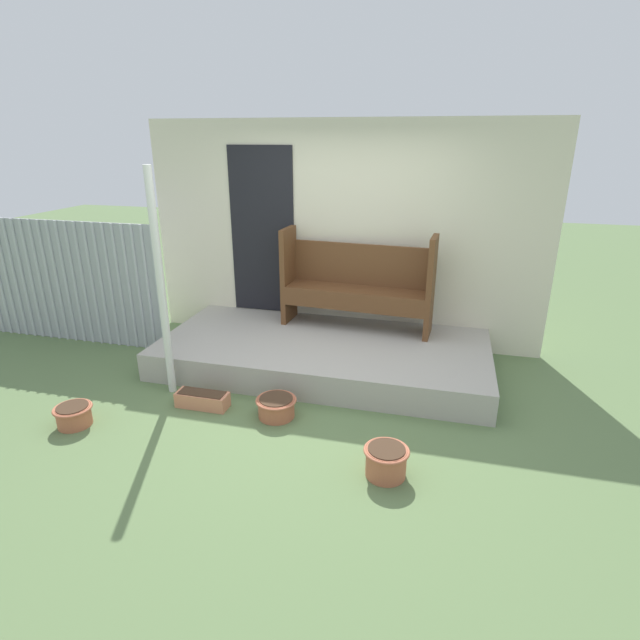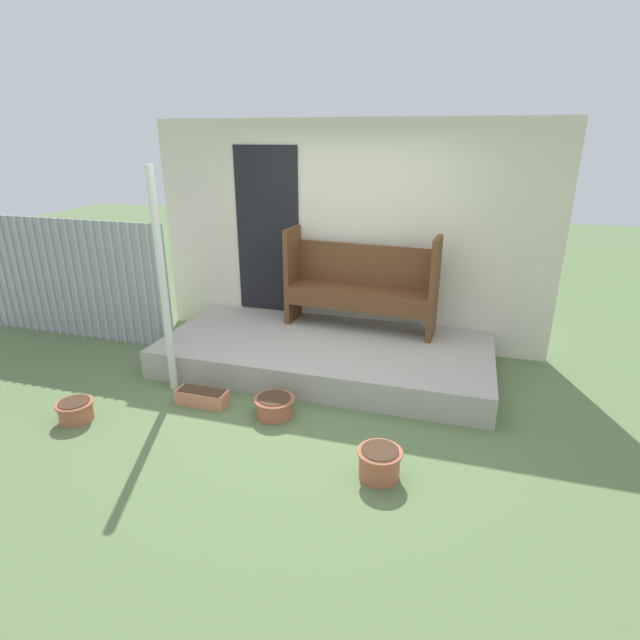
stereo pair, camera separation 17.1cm
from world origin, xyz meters
The scene contains 10 objects.
ground_plane centered at (0.00, 0.00, 0.00)m, with size 24.00×24.00×0.00m, color #5B7547.
porch_slab centered at (-0.05, 0.83, 0.15)m, with size 3.54×1.65×0.30m.
house_wall centered at (-0.10, 1.68, 1.30)m, with size 4.74×0.08×2.60m.
fence_corrugated centered at (-3.31, 0.81, 0.75)m, with size 2.72×0.05×1.49m.
support_post centered at (-1.39, -0.10, 1.09)m, with size 0.07×0.07×2.18m.
bench centered at (0.21, 1.37, 0.86)m, with size 1.74×0.51×1.12m.
flower_pot_left centered at (-1.90, -0.88, 0.10)m, with size 0.33×0.33×0.19m.
flower_pot_middle centered at (-0.21, -0.30, 0.10)m, with size 0.37×0.37×0.19m.
flower_pot_right centered at (0.86, -0.89, 0.13)m, with size 0.35×0.35×0.24m.
planter_box_rect centered at (-0.95, -0.31, 0.07)m, with size 0.50×0.18×0.15m.
Camera 1 is at (1.16, -4.05, 2.41)m, focal length 28.00 mm.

